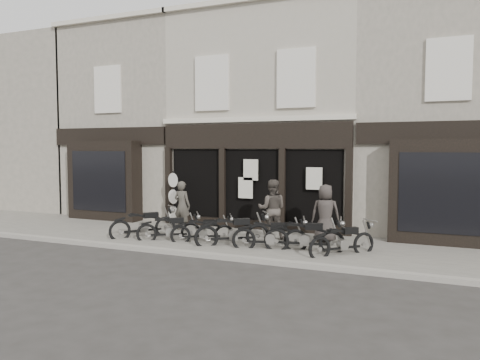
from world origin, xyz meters
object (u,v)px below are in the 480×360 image
at_px(motorcycle_1, 170,231).
at_px(motorcycle_6, 343,244).
at_px(motorcycle_2, 203,233).
at_px(man_centre, 272,209).
at_px(motorcycle_4, 271,238).
at_px(man_left, 182,206).
at_px(man_right, 325,213).
at_px(advert_sign_post, 174,201).
at_px(motorcycle_3, 233,234).
at_px(motorcycle_5, 305,239).
at_px(motorcycle_0, 144,227).

bearing_deg(motorcycle_1, motorcycle_6, -31.20).
bearing_deg(motorcycle_2, man_centre, 7.33).
xyz_separation_m(motorcycle_2, motorcycle_4, (2.28, -0.14, 0.04)).
xyz_separation_m(man_left, man_right, (5.15, -0.12, 0.03)).
bearing_deg(advert_sign_post, motorcycle_1, -44.05).
relative_size(motorcycle_2, man_right, 1.01).
distance_m(man_centre, man_right, 1.72).
xyz_separation_m(motorcycle_3, motorcycle_5, (2.19, 0.09, -0.00)).
xyz_separation_m(motorcycle_5, man_right, (0.26, 1.39, 0.58)).
relative_size(motorcycle_0, motorcycle_4, 0.89).
height_order(man_centre, man_right, man_centre).
xyz_separation_m(man_centre, advert_sign_post, (-4.12, 0.76, -0.01)).
xyz_separation_m(motorcycle_0, motorcycle_5, (5.48, -0.02, 0.01)).
bearing_deg(motorcycle_4, motorcycle_5, -9.72).
distance_m(motorcycle_1, motorcycle_6, 5.46).
bearing_deg(man_centre, motorcycle_0, 3.29).
distance_m(motorcycle_5, advert_sign_post, 5.97).
distance_m(man_left, advert_sign_post, 0.89).
bearing_deg(man_left, motorcycle_4, 160.95).
distance_m(motorcycle_1, motorcycle_4, 3.39).
height_order(man_centre, advert_sign_post, advert_sign_post).
distance_m(motorcycle_3, motorcycle_4, 1.21).
bearing_deg(man_right, motorcycle_5, 71.87).
bearing_deg(motorcycle_3, motorcycle_2, 141.39).
height_order(motorcycle_6, man_right, man_right).
relative_size(motorcycle_5, advert_sign_post, 1.05).
xyz_separation_m(motorcycle_6, man_centre, (-2.53, 1.37, 0.66)).
bearing_deg(motorcycle_0, man_right, -38.25).
bearing_deg(motorcycle_3, man_left, 115.99).
height_order(motorcycle_0, man_centre, man_centre).
bearing_deg(motorcycle_2, motorcycle_1, 160.10).
height_order(motorcycle_3, man_centre, man_centre).
height_order(motorcycle_2, advert_sign_post, advert_sign_post).
relative_size(motorcycle_5, man_centre, 1.19).
bearing_deg(man_centre, motorcycle_4, 93.35).
height_order(motorcycle_1, motorcycle_6, motorcycle_6).
bearing_deg(motorcycle_3, motorcycle_1, 148.27).
distance_m(motorcycle_1, man_left, 1.83).
distance_m(motorcycle_4, man_centre, 1.64).
height_order(motorcycle_0, motorcycle_6, motorcycle_0).
relative_size(motorcycle_2, advert_sign_post, 0.84).
height_order(motorcycle_2, motorcycle_3, motorcycle_3).
relative_size(man_centre, man_right, 1.06).
xyz_separation_m(motorcycle_4, advert_sign_post, (-4.58, 2.19, 0.64)).
bearing_deg(motorcycle_2, motorcycle_4, -31.70).
distance_m(motorcycle_0, motorcycle_3, 3.28).
bearing_deg(advert_sign_post, motorcycle_5, -2.66).
xyz_separation_m(motorcycle_0, motorcycle_4, (4.49, -0.15, -0.01)).
xyz_separation_m(motorcycle_3, motorcycle_4, (1.21, -0.04, -0.02)).
xyz_separation_m(motorcycle_3, advert_sign_post, (-3.37, 2.15, 0.62)).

